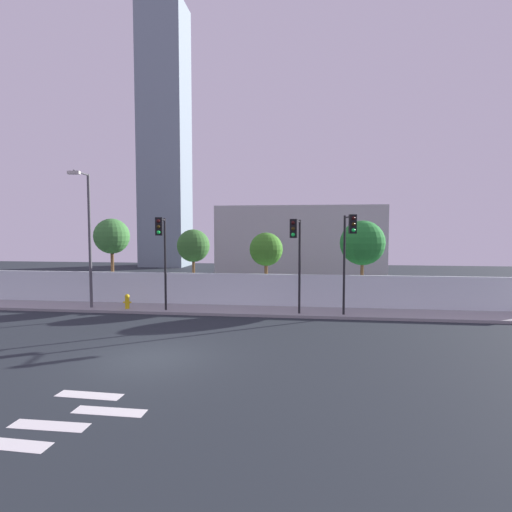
{
  "coord_description": "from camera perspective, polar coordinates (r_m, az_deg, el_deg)",
  "views": [
    {
      "loc": [
        5.34,
        -13.16,
        4.4
      ],
      "look_at": [
        2.86,
        6.5,
        3.16
      ],
      "focal_mm": 28.35,
      "sensor_mm": 36.0,
      "label": 1
    }
  ],
  "objects": [
    {
      "name": "low_building_distant",
      "position": [
        36.67,
        6.18,
        1.79
      ],
      "size": [
        14.39,
        6.0,
        6.52
      ],
      "primitive_type": "cube",
      "color": "#A8A8A8",
      "rests_on": "ground"
    },
    {
      "name": "fire_hydrant",
      "position": [
        23.28,
        -17.71,
        -6.04
      ],
      "size": [
        0.44,
        0.26,
        0.8
      ],
      "color": "gold",
      "rests_on": "sidewalk"
    },
    {
      "name": "crosswalk_marking",
      "position": [
        11.18,
        -25.09,
        -19.92
      ],
      "size": [
        3.14,
        3.05,
        0.01
      ],
      "color": "silver",
      "rests_on": "ground"
    },
    {
      "name": "roadside_tree_midright",
      "position": [
        23.98,
        1.44,
        0.89
      ],
      "size": [
        1.98,
        1.98,
        4.3
      ],
      "color": "brown",
      "rests_on": "ground"
    },
    {
      "name": "traffic_light_center",
      "position": [
        21.29,
        -13.13,
        1.71
      ],
      "size": [
        0.45,
        1.68,
        4.91
      ],
      "color": "black",
      "rests_on": "sidewalk"
    },
    {
      "name": "sidewalk",
      "position": [
        22.44,
        -6.77,
        -7.55
      ],
      "size": [
        36.0,
        2.4,
        0.15
      ],
      "primitive_type": "cube",
      "color": "gray",
      "rests_on": "ground"
    },
    {
      "name": "perimeter_wall",
      "position": [
        23.51,
        -6.03,
        -4.63
      ],
      "size": [
        36.0,
        0.18,
        1.8
      ],
      "primitive_type": "cube",
      "color": "silver",
      "rests_on": "sidewalk"
    },
    {
      "name": "roadside_tree_rightmost",
      "position": [
        24.06,
        14.79,
        1.77
      ],
      "size": [
        2.58,
        2.58,
        4.99
      ],
      "color": "brown",
      "rests_on": "ground"
    },
    {
      "name": "roadside_tree_midleft",
      "position": [
        24.82,
        -8.83,
        1.4
      ],
      "size": [
        1.98,
        1.98,
        4.49
      ],
      "color": "brown",
      "rests_on": "ground"
    },
    {
      "name": "ground_plane",
      "position": [
        14.87,
        -14.64,
        -13.75
      ],
      "size": [
        80.0,
        80.0,
        0.0
      ],
      "primitive_type": "plane",
      "color": "#20272C"
    },
    {
      "name": "traffic_light_right",
      "position": [
        20.15,
        12.93,
        1.78
      ],
      "size": [
        0.5,
        1.53,
        5.02
      ],
      "color": "black",
      "rests_on": "sidewalk"
    },
    {
      "name": "tower_on_skyline",
      "position": [
        52.94,
        -12.75,
        16.0
      ],
      "size": [
        5.44,
        5.0,
        31.71
      ],
      "primitive_type": "cube",
      "color": "gray",
      "rests_on": "ground"
    },
    {
      "name": "street_lamp_curbside",
      "position": [
        23.83,
        -22.65,
        3.39
      ],
      "size": [
        0.62,
        1.89,
        7.33
      ],
      "color": "#4C4C51",
      "rests_on": "sidewalk"
    },
    {
      "name": "traffic_light_left",
      "position": [
        19.96,
        5.73,
        1.46
      ],
      "size": [
        0.51,
        1.69,
        4.81
      ],
      "color": "black",
      "rests_on": "sidewalk"
    },
    {
      "name": "roadside_tree_leftmost",
      "position": [
        26.72,
        -19.68,
        2.59
      ],
      "size": [
        2.19,
        2.19,
        5.16
      ],
      "color": "brown",
      "rests_on": "ground"
    }
  ]
}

